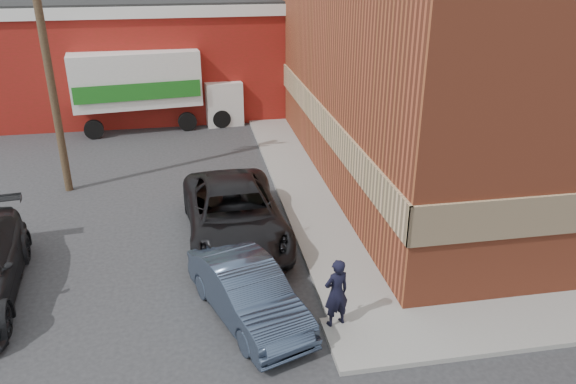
{
  "coord_description": "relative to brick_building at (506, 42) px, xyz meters",
  "views": [
    {
      "loc": [
        -3.07,
        -10.28,
        7.94
      ],
      "look_at": [
        -0.64,
        3.32,
        1.85
      ],
      "focal_mm": 35.0,
      "sensor_mm": 36.0,
      "label": 1
    }
  ],
  "objects": [
    {
      "name": "man",
      "position": [
        -8.7,
        -9.25,
        -3.74
      ],
      "size": [
        0.69,
        0.55,
        1.65
      ],
      "primitive_type": "imported",
      "rotation": [
        0.0,
        0.0,
        3.43
      ],
      "color": "black",
      "rests_on": "sidewalk_south"
    },
    {
      "name": "utility_pole",
      "position": [
        -16.0,
        0.0,
        0.06
      ],
      "size": [
        2.0,
        0.26,
        9.0
      ],
      "color": "#503C28",
      "rests_on": "ground"
    },
    {
      "name": "suv_a",
      "position": [
        -10.53,
        -4.69,
        -3.86
      ],
      "size": [
        2.96,
        6.0,
        1.64
      ],
      "primitive_type": "imported",
      "rotation": [
        0.0,
        0.0,
        0.04
      ],
      "color": "black",
      "rests_on": "ground"
    },
    {
      "name": "ground",
      "position": [
        -8.5,
        -9.0,
        -4.68
      ],
      "size": [
        90.0,
        90.0,
        0.0
      ],
      "primitive_type": "plane",
      "color": "#28282B",
      "rests_on": "ground"
    },
    {
      "name": "warehouse",
      "position": [
        -14.5,
        11.0,
        -1.87
      ],
      "size": [
        16.3,
        8.3,
        5.6
      ],
      "color": "maroon",
      "rests_on": "ground"
    },
    {
      "name": "sedan",
      "position": [
        -10.57,
        -8.5,
        -4.01
      ],
      "size": [
        2.73,
        4.34,
        1.35
      ],
      "primitive_type": "imported",
      "rotation": [
        0.0,
        0.0,
        0.34
      ],
      "color": "#323E53",
      "rests_on": "ground"
    },
    {
      "name": "box_truck",
      "position": [
        -13.22,
        7.09,
        -2.59
      ],
      "size": [
        7.56,
        3.06,
        3.63
      ],
      "rotation": [
        0.0,
        0.0,
        0.12
      ],
      "color": "white",
      "rests_on": "ground"
    },
    {
      "name": "sidewalk_west",
      "position": [
        -7.9,
        0.0,
        -4.62
      ],
      "size": [
        1.8,
        18.0,
        0.12
      ],
      "primitive_type": "cube",
      "color": "gray",
      "rests_on": "ground"
    },
    {
      "name": "brick_building",
      "position": [
        0.0,
        0.0,
        0.0
      ],
      "size": [
        14.25,
        18.25,
        9.36
      ],
      "color": "#973F27",
      "rests_on": "ground"
    }
  ]
}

